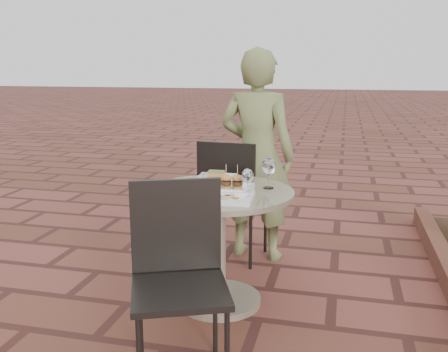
% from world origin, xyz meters
% --- Properties ---
extents(ground, '(60.00, 60.00, 0.00)m').
position_xyz_m(ground, '(0.00, 0.00, 0.00)').
color(ground, brown).
rests_on(ground, ground).
extents(cafe_table, '(0.90, 0.90, 0.73)m').
position_xyz_m(cafe_table, '(0.14, -0.26, 0.48)').
color(cafe_table, gray).
rests_on(cafe_table, ground).
extents(chair_far, '(0.49, 0.49, 0.93)m').
position_xyz_m(chair_far, '(0.06, 0.43, 0.55)').
color(chair_far, black).
rests_on(chair_far, ground).
extents(chair_near, '(0.58, 0.58, 0.93)m').
position_xyz_m(chair_near, '(0.12, -0.97, 0.55)').
color(chair_near, black).
rests_on(chair_near, ground).
extents(diner, '(0.63, 0.46, 1.60)m').
position_xyz_m(diner, '(0.22, 0.59, 0.80)').
color(diner, '#616839').
rests_on(diner, ground).
extents(plate_salmon, '(0.26, 0.26, 0.07)m').
position_xyz_m(plate_salmon, '(0.06, -0.02, 0.75)').
color(plate_salmon, white).
rests_on(plate_salmon, cafe_table).
extents(plate_sliders, '(0.29, 0.29, 0.17)m').
position_xyz_m(plate_sliders, '(0.23, -0.29, 0.76)').
color(plate_sliders, white).
rests_on(plate_sliders, cafe_table).
extents(plate_tuna, '(0.27, 0.27, 0.03)m').
position_xyz_m(plate_tuna, '(0.26, -0.46, 0.75)').
color(plate_tuna, white).
rests_on(plate_tuna, cafe_table).
extents(wine_glass_right, '(0.07, 0.07, 0.16)m').
position_xyz_m(wine_glass_right, '(0.33, -0.35, 0.84)').
color(wine_glass_right, white).
rests_on(wine_glass_right, cafe_table).
extents(wine_glass_mid, '(0.08, 0.08, 0.18)m').
position_xyz_m(wine_glass_mid, '(0.42, -0.14, 0.86)').
color(wine_glass_mid, white).
rests_on(wine_glass_mid, cafe_table).
extents(wine_glass_far, '(0.08, 0.08, 0.19)m').
position_xyz_m(wine_glass_far, '(0.42, -0.14, 0.87)').
color(wine_glass_far, white).
rests_on(wine_glass_far, cafe_table).
extents(steel_ramekin, '(0.07, 0.07, 0.04)m').
position_xyz_m(steel_ramekin, '(-0.13, -0.21, 0.75)').
color(steel_ramekin, silver).
rests_on(steel_ramekin, cafe_table).
extents(cutlery_set, '(0.14, 0.24, 0.00)m').
position_xyz_m(cutlery_set, '(0.45, -0.44, 0.73)').
color(cutlery_set, silver).
rests_on(cutlery_set, cafe_table).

